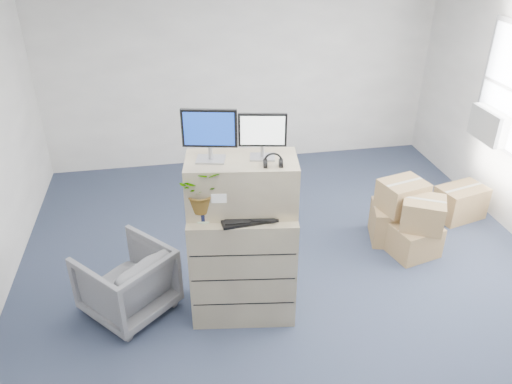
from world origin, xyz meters
TOP-DOWN VIEW (x-y plane):
  - ground at (0.00, 0.00)m, footprint 7.00×7.00m
  - wall_back at (0.00, 3.51)m, footprint 6.00×0.02m
  - ac_unit at (2.87, 1.40)m, footprint 0.24×0.60m
  - filing_cabinet_lower at (-0.56, -0.03)m, footprint 1.07×0.74m
  - filing_cabinet_upper at (-0.55, 0.03)m, footprint 1.06×0.63m
  - monitor_left at (-0.82, 0.06)m, footprint 0.47×0.23m
  - monitor_right at (-0.36, 0.02)m, footprint 0.42×0.20m
  - headphones at (-0.30, -0.15)m, footprint 0.16×0.04m
  - keyboard at (-0.53, -0.19)m, footprint 0.52×0.25m
  - mouse at (-0.20, -0.17)m, footprint 0.12×0.09m
  - water_bottle at (-0.45, 0.02)m, footprint 0.09×0.09m
  - phone_dock at (-0.62, 0.02)m, footprint 0.07×0.06m
  - external_drive at (-0.24, 0.03)m, footprint 0.25×0.20m
  - tissue_box at (-0.19, 0.04)m, footprint 0.26×0.14m
  - potted_plant at (-0.92, -0.09)m, footprint 0.39×0.43m
  - office_chair at (-1.70, 0.16)m, footprint 1.05×1.05m
  - cardboard_boxes at (1.76, 0.82)m, footprint 1.75×1.22m

SIDE VIEW (x-z plane):
  - ground at x=0.00m, z-range 0.00..0.00m
  - cardboard_boxes at x=1.76m, z-range -0.08..0.73m
  - office_chair at x=-1.70m, z-range 0.00..0.79m
  - filing_cabinet_lower at x=-0.56m, z-range 0.00..1.16m
  - keyboard at x=-0.53m, z-range 1.16..1.19m
  - mouse at x=-0.20m, z-range 1.16..1.20m
  - external_drive at x=-0.24m, z-range 1.16..1.23m
  - ac_unit at x=2.87m, z-range 1.00..1.40m
  - phone_dock at x=-0.62m, z-range 1.14..1.28m
  - tissue_box at x=-0.19m, z-range 1.23..1.32m
  - water_bottle at x=-0.45m, z-range 1.16..1.47m
  - potted_plant at x=-0.92m, z-range 1.19..1.60m
  - wall_back at x=0.00m, z-range 0.00..2.80m
  - filing_cabinet_upper at x=-0.55m, z-range 1.16..1.66m
  - headphones at x=-0.30m, z-range 1.62..1.79m
  - monitor_right at x=-0.36m, z-range 1.69..2.10m
  - monitor_left at x=-0.82m, z-range 1.69..2.16m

